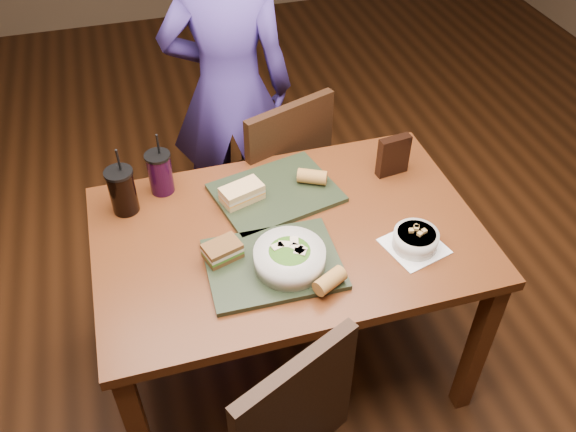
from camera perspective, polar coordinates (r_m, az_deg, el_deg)
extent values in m
plane|color=#381C0B|center=(2.64, 0.00, -13.28)|extent=(6.00, 6.00, 0.00)
cube|color=#562911|center=(2.34, 17.29, -11.69)|extent=(0.06, 0.06, 0.71)
cube|color=#562911|center=(2.57, -15.39, -4.76)|extent=(0.06, 0.06, 0.71)
cube|color=#562911|center=(2.76, 9.85, 0.24)|extent=(0.06, 0.06, 0.71)
cube|color=#562911|center=(2.08, 0.00, -1.83)|extent=(1.30, 0.85, 0.04)
cube|color=black|center=(1.72, 0.68, -18.15)|extent=(0.38, 0.20, 0.47)
cube|color=black|center=(2.78, -0.89, 3.45)|extent=(0.52, 0.52, 0.04)
cube|color=black|center=(2.48, 0.18, 5.58)|extent=(0.39, 0.17, 0.48)
cube|color=black|center=(2.78, -3.34, -2.97)|extent=(0.04, 0.04, 0.41)
cube|color=black|center=(2.85, 3.45, -1.59)|extent=(0.04, 0.04, 0.41)
cube|color=black|center=(3.03, -4.89, 1.52)|extent=(0.04, 0.04, 0.41)
cube|color=black|center=(3.09, 1.39, 2.69)|extent=(0.04, 0.04, 0.41)
imported|color=#402E80|center=(2.74, -5.53, 11.51)|extent=(0.64, 0.49, 1.56)
cube|color=black|center=(1.95, -1.39, -4.51)|extent=(0.43, 0.33, 0.02)
cube|color=black|center=(2.20, -1.14, 2.18)|extent=(0.48, 0.40, 0.02)
cylinder|color=silver|center=(1.90, 0.15, -3.96)|extent=(0.23, 0.23, 0.07)
ellipsoid|color=#427219|center=(1.90, 0.15, -3.69)|extent=(0.18, 0.18, 0.06)
cube|color=beige|center=(1.89, -0.98, -2.88)|extent=(0.04, 0.03, 0.01)
cube|color=beige|center=(1.87, 1.12, -3.40)|extent=(0.05, 0.04, 0.01)
cube|color=beige|center=(1.89, -0.39, -2.70)|extent=(0.04, 0.04, 0.01)
cube|color=beige|center=(1.88, 0.80, -2.98)|extent=(0.04, 0.05, 0.01)
cube|color=beige|center=(1.88, 1.20, -3.23)|extent=(0.05, 0.04, 0.01)
cube|color=beige|center=(1.90, 0.58, -2.39)|extent=(0.04, 0.04, 0.01)
cube|color=white|center=(2.05, 11.72, -2.78)|extent=(0.22, 0.22, 0.00)
cylinder|color=silver|center=(2.03, 11.84, -2.17)|extent=(0.15, 0.15, 0.06)
cylinder|color=black|center=(2.02, 11.93, -1.71)|extent=(0.13, 0.13, 0.01)
cube|color=#B28947|center=(2.01, 11.45, -1.35)|extent=(0.02, 0.02, 0.01)
cube|color=#B28947|center=(2.03, 11.92, -0.97)|extent=(0.02, 0.02, 0.01)
cube|color=#B28947|center=(2.02, 12.62, -1.39)|extent=(0.02, 0.02, 0.01)
cube|color=#B28947|center=(2.02, 11.93, -1.14)|extent=(0.02, 0.02, 0.01)
cube|color=#B28947|center=(2.00, 12.23, -1.66)|extent=(0.02, 0.02, 0.01)
cube|color=#B28947|center=(2.03, 11.96, -1.02)|extent=(0.02, 0.02, 0.01)
cube|color=#593819|center=(1.96, -6.11, -3.65)|extent=(0.13, 0.11, 0.02)
cube|color=#3F721E|center=(1.95, -6.14, -3.38)|extent=(0.13, 0.11, 0.01)
cube|color=beige|center=(1.94, -6.16, -3.14)|extent=(0.13, 0.11, 0.01)
cube|color=#593819|center=(1.93, -6.19, -2.85)|extent=(0.13, 0.11, 0.02)
cube|color=tan|center=(2.16, -4.31, 1.77)|extent=(0.16, 0.12, 0.02)
cube|color=orange|center=(2.15, -4.33, 2.03)|extent=(0.16, 0.12, 0.01)
cube|color=beige|center=(2.14, -4.34, 2.21)|extent=(0.16, 0.12, 0.01)
cube|color=tan|center=(2.13, -4.36, 2.53)|extent=(0.16, 0.12, 0.02)
cylinder|color=#AD7533|center=(1.85, 3.93, -6.08)|extent=(0.12, 0.09, 0.05)
cylinder|color=#AD7533|center=(2.22, 2.28, 3.70)|extent=(0.12, 0.09, 0.05)
cylinder|color=black|center=(2.17, -15.20, 2.17)|extent=(0.09, 0.09, 0.16)
cylinder|color=black|center=(2.12, -15.61, 3.94)|extent=(0.10, 0.10, 0.01)
cylinder|color=black|center=(2.09, -15.57, 4.99)|extent=(0.01, 0.03, 0.10)
cylinder|color=black|center=(2.23, -11.86, 3.88)|extent=(0.09, 0.09, 0.15)
cylinder|color=black|center=(2.18, -12.15, 5.54)|extent=(0.09, 0.09, 0.01)
cylinder|color=black|center=(2.15, -12.06, 6.52)|extent=(0.01, 0.02, 0.10)
cube|color=black|center=(2.29, 9.82, 5.58)|extent=(0.12, 0.05, 0.16)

